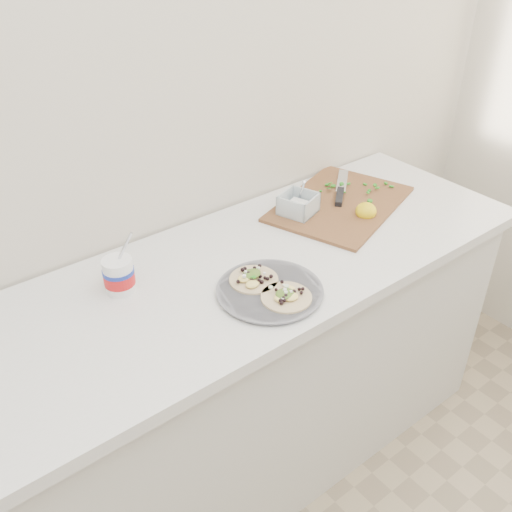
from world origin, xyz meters
TOP-DOWN VIEW (x-y plane):
  - counter at (0.00, 1.43)m, footprint 2.44×0.66m
  - taco_plate at (0.23, 1.26)m, footprint 0.30×0.30m
  - tub at (-0.09, 1.53)m, footprint 0.09×0.09m
  - cutboard at (0.74, 1.52)m, footprint 0.60×0.51m

SIDE VIEW (x-z plane):
  - counter at x=0.00m, z-range 0.00..0.90m
  - taco_plate at x=0.23m, z-range 0.90..0.94m
  - cutboard at x=0.74m, z-range 0.88..0.96m
  - tub at x=-0.09m, z-range 0.87..1.06m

